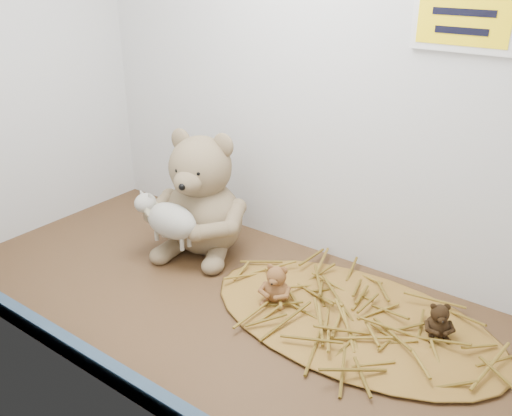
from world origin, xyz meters
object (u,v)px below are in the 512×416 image
Objects in this scene: toy_lamb at (172,221)px; mini_teddy_tan at (277,282)px; mini_teddy_brown at (439,319)px; main_teddy at (203,192)px.

toy_lamb reaches higher than mini_teddy_tan.
toy_lamb is 2.11× the size of mini_teddy_tan.
mini_teddy_brown is at bearing 0.64° from mini_teddy_tan.
mini_teddy_brown is (56.89, 9.30, -6.54)cm from toy_lamb.
mini_teddy_brown is at bearing -17.77° from main_teddy.
main_teddy reaches higher than toy_lamb.
main_teddy is at bearing 144.15° from mini_teddy_brown.
mini_teddy_tan is (27.23, -9.20, -9.20)cm from main_teddy.
toy_lamb is at bearing 154.42° from mini_teddy_brown.
mini_teddy_tan is 30.79cm from mini_teddy_brown.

